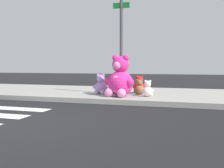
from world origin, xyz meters
TOP-DOWN VIEW (x-y plane):
  - ground_plane at (0.00, 0.00)m, footprint 60.00×60.00m
  - sidewalk at (0.00, 5.20)m, footprint 28.00×4.40m
  - sign_pole at (1.00, 4.40)m, footprint 0.56×0.11m
  - plush_pink_large at (1.11, 3.81)m, footprint 0.99×0.92m
  - plush_red at (1.50, 5.01)m, footprint 0.45×0.44m
  - plush_teal at (0.98, 5.12)m, footprint 0.37×0.38m
  - plush_lavender at (0.29, 4.31)m, footprint 0.53×0.46m
  - plush_brown at (1.60, 4.52)m, footprint 0.40×0.36m
  - plush_tan at (0.38, 4.90)m, footprint 0.35×0.34m
  - plush_white at (1.96, 4.03)m, footprint 0.40×0.35m

SIDE VIEW (x-z plane):
  - ground_plane at x=0.00m, z-range 0.00..0.00m
  - sidewalk at x=0.00m, z-range 0.00..0.15m
  - plush_tan at x=0.38m, z-range 0.10..0.58m
  - plush_brown at x=1.60m, z-range 0.10..0.62m
  - plush_white at x=1.96m, z-range 0.10..0.62m
  - plush_teal at x=0.98m, z-range 0.10..0.62m
  - plush_red at x=1.50m, z-range 0.09..0.71m
  - plush_lavender at x=0.29m, z-range 0.08..0.77m
  - plush_pink_large at x=1.11m, z-range 0.02..1.33m
  - sign_pole at x=1.00m, z-range 0.25..3.45m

